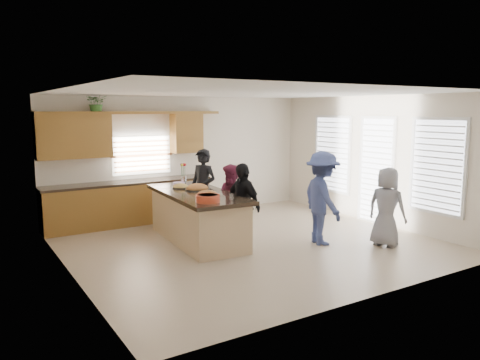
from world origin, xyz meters
TOP-DOWN VIEW (x-y plane):
  - floor at (0.00, 0.00)m, footprint 6.50×6.50m
  - room_shell at (0.00, 0.00)m, footprint 6.52×6.02m
  - back_cabinetry at (-1.47, 2.73)m, footprint 4.08×0.66m
  - right_wall_glazing at (3.22, -0.13)m, footprint 0.06×4.00m
  - island at (-0.76, 0.69)m, footprint 1.33×2.77m
  - platter_front at (-0.80, 0.22)m, footprint 0.41×0.41m
  - platter_mid at (-0.65, 0.90)m, footprint 0.48×0.48m
  - platter_back at (-0.84, 1.28)m, footprint 0.33×0.33m
  - salad_bowl at (-1.05, -0.27)m, footprint 0.41×0.41m
  - clear_cup at (-0.61, -0.31)m, footprint 0.07×0.07m
  - plate_stack at (-0.68, 1.70)m, footprint 0.25×0.25m
  - flower_vase at (-0.53, 1.79)m, footprint 0.14×0.14m
  - potted_plant at (-2.00, 2.82)m, footprint 0.50×0.45m
  - woman_left_back at (-0.25, 1.45)m, footprint 0.63×0.73m
  - woman_left_mid at (-0.12, 0.49)m, footprint 0.73×0.83m
  - woman_left_front at (-0.22, -0.05)m, footprint 0.49×0.94m
  - woman_right_back at (1.13, -0.70)m, footprint 0.90×1.25m
  - woman_right_front at (2.03, -1.44)m, footprint 0.65×0.82m

SIDE VIEW (x-z plane):
  - floor at x=0.00m, z-range 0.00..0.00m
  - island at x=-0.76m, z-range -0.02..0.93m
  - woman_left_mid at x=-0.12m, z-range 0.00..1.45m
  - woman_right_front at x=2.03m, z-range 0.00..1.47m
  - woman_left_front at x=-0.22m, z-range 0.00..1.54m
  - woman_left_back at x=-0.25m, z-range 0.00..1.69m
  - woman_right_back at x=1.13m, z-range 0.00..1.74m
  - back_cabinetry at x=-1.47m, z-range -0.32..2.14m
  - plate_stack at x=-0.68m, z-range 0.95..1.00m
  - platter_back at x=-0.84m, z-range 0.91..1.04m
  - platter_front at x=-0.80m, z-range 0.89..1.06m
  - platter_mid at x=-0.65m, z-range 0.88..1.08m
  - clear_cup at x=-0.61m, z-range 0.95..1.06m
  - salad_bowl at x=-1.05m, z-range 0.96..1.09m
  - flower_vase at x=-0.53m, z-range 0.97..1.40m
  - right_wall_glazing at x=3.22m, z-range 0.22..2.47m
  - room_shell at x=0.00m, z-range 0.50..3.31m
  - potted_plant at x=-2.00m, z-range 2.40..2.88m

